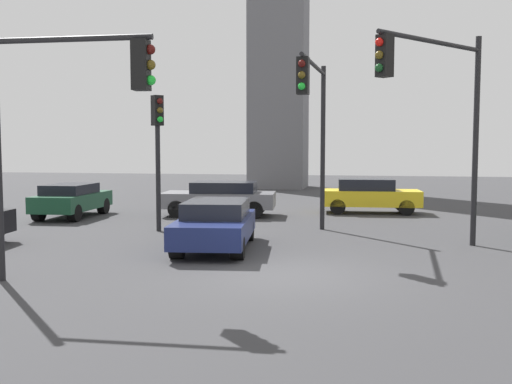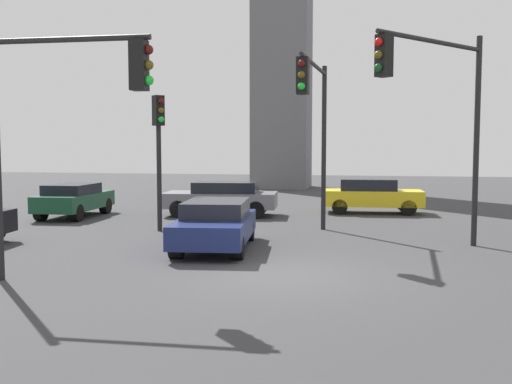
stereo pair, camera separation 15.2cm
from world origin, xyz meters
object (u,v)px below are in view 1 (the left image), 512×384
(traffic_light_2, at_px, (437,95))
(car_5, at_px, (216,223))
(traffic_light_1, at_px, (158,136))
(car_4, at_px, (72,199))
(car_0, at_px, (369,195))
(traffic_light_3, at_px, (314,109))
(traffic_light_0, at_px, (66,102))
(car_2, at_px, (220,197))

(traffic_light_2, xyz_separation_m, car_5, (-5.91, -0.47, -3.49))
(traffic_light_1, bearing_deg, car_4, -169.24)
(car_0, height_order, car_4, car_0)
(car_4, bearing_deg, traffic_light_3, -111.72)
(traffic_light_2, bearing_deg, traffic_light_1, -64.55)
(traffic_light_2, relative_size, car_5, 1.32)
(traffic_light_1, xyz_separation_m, traffic_light_2, (8.66, -2.38, 1.00))
(car_0, distance_m, car_4, 12.43)
(traffic_light_1, distance_m, car_4, 6.15)
(traffic_light_3, relative_size, car_0, 1.31)
(traffic_light_3, distance_m, car_5, 4.78)
(traffic_light_2, height_order, car_4, traffic_light_2)
(car_0, bearing_deg, car_4, -165.65)
(traffic_light_1, relative_size, car_0, 1.07)
(traffic_light_0, distance_m, car_5, 5.78)
(traffic_light_1, distance_m, car_5, 4.68)
(car_0, bearing_deg, traffic_light_3, -107.21)
(traffic_light_0, xyz_separation_m, car_4, (-5.64, 10.29, -3.03))
(traffic_light_0, distance_m, car_2, 12.33)
(traffic_light_1, height_order, traffic_light_3, traffic_light_3)
(car_2, height_order, car_4, car_2)
(traffic_light_0, relative_size, car_4, 1.31)
(traffic_light_0, bearing_deg, car_2, 87.15)
(traffic_light_0, relative_size, traffic_light_3, 0.96)
(traffic_light_0, bearing_deg, car_4, 116.38)
(traffic_light_1, distance_m, car_2, 5.29)
(traffic_light_3, height_order, car_0, traffic_light_3)
(car_2, relative_size, car_5, 1.06)
(traffic_light_3, bearing_deg, traffic_light_2, 64.30)
(traffic_light_0, height_order, car_0, traffic_light_0)
(car_2, bearing_deg, traffic_light_0, 83.95)
(car_4, distance_m, car_5, 9.51)
(traffic_light_1, xyz_separation_m, car_4, (-4.81, 2.93, -2.46))
(traffic_light_0, xyz_separation_m, car_0, (6.17, 14.15, -2.99))
(car_0, xyz_separation_m, car_5, (-4.26, -9.63, -0.07))
(car_4, height_order, car_5, car_4)
(traffic_light_0, bearing_deg, traffic_light_1, 94.09)
(traffic_light_0, height_order, car_4, traffic_light_0)
(car_5, bearing_deg, car_2, -172.95)
(traffic_light_2, xyz_separation_m, car_2, (-7.72, 6.98, -3.43))
(traffic_light_3, bearing_deg, car_0, 170.07)
(traffic_light_1, height_order, car_2, traffic_light_1)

